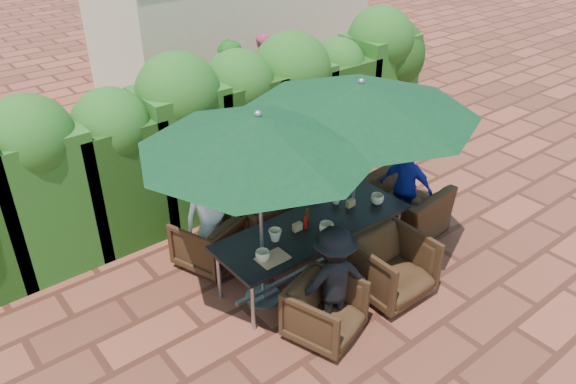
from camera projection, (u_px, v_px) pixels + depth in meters
ground at (313, 270)px, 7.34m from camera, size 80.00×80.00×0.00m
dining_table at (314, 230)px, 6.96m from camera, size 2.58×0.90×0.75m
umbrella_left at (258, 133)px, 5.76m from camera, size 2.61×2.61×2.46m
umbrella_right at (360, 98)px, 6.60m from camera, size 2.87×2.87×2.46m
chair_far_left at (209, 238)px, 7.30m from camera, size 0.94×0.91×0.77m
chair_far_mid at (261, 215)px, 7.73m from camera, size 0.83×0.78×0.84m
chair_far_right at (308, 198)px, 8.27m from camera, size 0.82×0.79×0.69m
chair_near_left at (325, 309)px, 6.16m from camera, size 0.91×0.88×0.76m
chair_near_right at (392, 264)px, 6.75m from camera, size 0.85×0.80×0.87m
chair_end_right at (403, 199)px, 7.96m from camera, size 0.81×1.17×0.98m
adult_far_left at (211, 215)px, 7.19m from camera, size 0.77×0.57×1.40m
adult_far_mid at (266, 200)px, 7.62m from camera, size 0.56×0.50×1.30m
adult_far_right at (317, 181)px, 8.09m from camera, size 0.70×0.54×1.28m
adult_near_left at (333, 280)px, 6.14m from camera, size 0.93×0.62×1.33m
adult_end_right at (407, 187)px, 7.92m from camera, size 0.59×0.84×1.30m
child_left at (230, 220)px, 7.59m from camera, size 0.34×0.29×0.87m
child_right at (296, 202)px, 8.01m from camera, size 0.34×0.29×0.85m
pedestrian_a at (232, 89)px, 10.50m from camera, size 1.86×1.23×1.88m
pedestrian_b at (263, 77)px, 11.31m from camera, size 0.88×0.59×1.73m
pedestrian_c at (303, 73)px, 11.84m from camera, size 1.04×0.99×1.55m
cup_a at (263, 256)px, 6.27m from camera, size 0.16×0.16×0.13m
cup_b at (275, 235)px, 6.60m from camera, size 0.16×0.16×0.15m
cup_c at (326, 228)px, 6.73m from camera, size 0.18×0.18×0.14m
cup_d at (336, 199)px, 7.33m from camera, size 0.13×0.13×0.12m
cup_e at (377, 199)px, 7.32m from camera, size 0.17×0.17×0.14m
ketchup_bottle at (306, 222)px, 6.81m from camera, size 0.04×0.04×0.17m
sauce_bottle at (307, 215)px, 6.96m from camera, size 0.04×0.04×0.17m
serving_tray at (273, 258)px, 6.32m from camera, size 0.35×0.25×0.02m
number_block_left at (297, 227)px, 6.79m from camera, size 0.12×0.06×0.10m
number_block_right at (351, 203)px, 7.26m from camera, size 0.12×0.06×0.10m
hedge_wall at (207, 122)px, 8.17m from camera, size 9.10×1.60×2.52m
building at (232, 11)px, 13.11m from camera, size 6.20×3.08×3.20m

